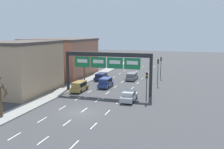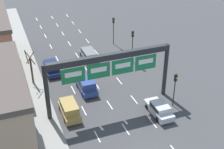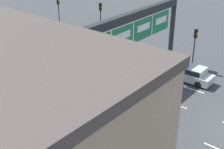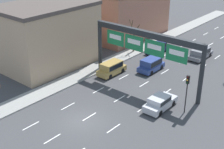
% 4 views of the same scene
% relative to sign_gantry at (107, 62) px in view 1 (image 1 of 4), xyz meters
% --- Properties ---
extents(ground_plane, '(220.00, 220.00, 0.00)m').
position_rel_sign_gantry_xyz_m(ground_plane, '(0.00, -10.85, -5.45)').
color(ground_plane, '#3D3D3F').
extents(sidewalk_left, '(2.80, 110.00, 0.15)m').
position_rel_sign_gantry_xyz_m(sidewalk_left, '(-8.00, -10.85, -5.38)').
color(sidewalk_left, gray).
rests_on(sidewalk_left, ground_plane).
extents(lane_dashes, '(6.72, 67.00, 0.01)m').
position_rel_sign_gantry_xyz_m(lane_dashes, '(-0.00, 2.65, -5.45)').
color(lane_dashes, white).
rests_on(lane_dashes, ground_plane).
extents(sign_gantry, '(15.31, 0.70, 7.00)m').
position_rel_sign_gantry_xyz_m(sign_gantry, '(0.00, 0.00, 0.00)').
color(sign_gantry, '#232628').
rests_on(sign_gantry, ground_plane).
extents(building_near, '(9.25, 13.17, 8.82)m').
position_rel_sign_gantry_xyz_m(building_near, '(-14.33, -3.37, -1.04)').
color(building_near, tan).
rests_on(building_near, ground_plane).
extents(building_far, '(13.87, 15.64, 8.76)m').
position_rel_sign_gantry_xyz_m(building_far, '(-16.60, 14.64, -1.06)').
color(building_far, '#9E6651').
rests_on(building_far, ground_plane).
extents(car_silver, '(1.84, 4.43, 1.53)m').
position_rel_sign_gantry_xyz_m(car_silver, '(4.73, -3.73, -4.64)').
color(car_silver, '#B7B7BC').
rests_on(car_silver, ground_plane).
extents(suv_grey, '(1.99, 4.83, 1.54)m').
position_rel_sign_gantry_xyz_m(suv_grey, '(1.41, 13.02, -4.59)').
color(suv_grey, slate).
rests_on(suv_grey, ground_plane).
extents(suv_blue, '(1.96, 4.18, 1.80)m').
position_rel_sign_gantry_xyz_m(suv_blue, '(-1.70, 4.21, -4.46)').
color(suv_blue, navy).
rests_on(suv_blue, ground_plane).
extents(suv_navy, '(1.93, 4.51, 1.52)m').
position_rel_sign_gantry_xyz_m(suv_navy, '(-4.95, 10.87, -4.60)').
color(suv_navy, '#19234C').
rests_on(suv_navy, ground_plane).
extents(suv_gold, '(1.85, 4.30, 1.76)m').
position_rel_sign_gantry_xyz_m(suv_gold, '(-5.11, -0.21, -4.48)').
color(suv_gold, '#A88947').
rests_on(suv_gold, ground_plane).
extents(traffic_light_near_gantry, '(0.30, 0.35, 4.78)m').
position_rel_sign_gantry_xyz_m(traffic_light_near_gantry, '(7.15, 17.24, -2.05)').
color(traffic_light_near_gantry, black).
rests_on(traffic_light_near_gantry, ground_plane).
extents(traffic_light_mid_block, '(0.30, 0.35, 5.06)m').
position_rel_sign_gantry_xyz_m(traffic_light_mid_block, '(7.36, 9.86, -1.86)').
color(traffic_light_mid_block, black).
rests_on(traffic_light_mid_block, ground_plane).
extents(traffic_light_far_end, '(0.30, 0.35, 4.36)m').
position_rel_sign_gantry_xyz_m(traffic_light_far_end, '(7.19, -2.72, -2.32)').
color(traffic_light_far_end, black).
rests_on(traffic_light_far_end, ground_plane).
extents(tree_bare_closest, '(1.37, 1.39, 5.18)m').
position_rel_sign_gantry_xyz_m(tree_bare_closest, '(-7.99, 8.63, -2.89)').
color(tree_bare_closest, brown).
rests_on(tree_bare_closest, sidewalk_left).
extents(tree_bare_second, '(1.75, 2.16, 4.87)m').
position_rel_sign_gantry_xyz_m(tree_bare_second, '(-8.30, -15.65, -2.85)').
color(tree_bare_second, brown).
rests_on(tree_bare_second, sidewalk_left).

